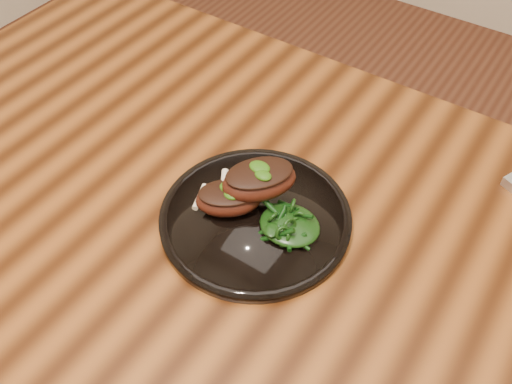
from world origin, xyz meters
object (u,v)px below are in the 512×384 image
(plate, at_px, (255,218))
(lamb_chop_front, at_px, (228,198))
(greens_heap, at_px, (290,222))
(desk, at_px, (314,281))

(plate, distance_m, lamb_chop_front, 0.05)
(greens_heap, bearing_deg, desk, 7.16)
(greens_heap, bearing_deg, plate, -174.81)
(greens_heap, bearing_deg, lamb_chop_front, -170.97)
(desk, distance_m, plate, 0.13)
(desk, height_order, greens_heap, greens_heap)
(plate, xyz_separation_m, greens_heap, (0.05, 0.00, 0.02))
(lamb_chop_front, xyz_separation_m, greens_heap, (0.09, 0.01, -0.01))
(desk, relative_size, lamb_chop_front, 14.75)
(lamb_chop_front, height_order, greens_heap, lamb_chop_front)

